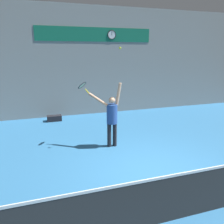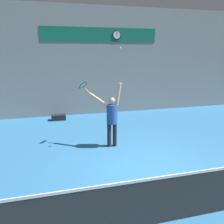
# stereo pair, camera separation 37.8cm
# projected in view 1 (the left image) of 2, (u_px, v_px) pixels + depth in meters

# --- Properties ---
(ground_plane) EXTENTS (18.00, 18.00, 0.00)m
(ground_plane) POSITION_uv_depth(u_px,v_px,m) (155.00, 175.00, 5.43)
(ground_plane) COLOR teal
(back_wall) EXTENTS (18.00, 0.10, 5.00)m
(back_wall) POSITION_uv_depth(u_px,v_px,m) (96.00, 62.00, 10.36)
(back_wall) COLOR gray
(back_wall) RESTS_ON ground_plane
(sponsor_banner) EXTENTS (5.37, 0.02, 0.62)m
(sponsor_banner) POSITION_uv_depth(u_px,v_px,m) (96.00, 34.00, 9.98)
(sponsor_banner) COLOR #146B4C
(scoreboard_clock) EXTENTS (0.42, 0.04, 0.42)m
(scoreboard_clock) POSITION_uv_depth(u_px,v_px,m) (112.00, 35.00, 10.18)
(scoreboard_clock) COLOR white
(court_net) EXTENTS (8.55, 0.07, 1.06)m
(court_net) POSITION_uv_depth(u_px,v_px,m) (194.00, 192.00, 3.97)
(court_net) COLOR #333333
(court_net) RESTS_ON ground_plane
(tennis_player) EXTENTS (0.98, 0.61, 2.07)m
(tennis_player) POSITION_uv_depth(u_px,v_px,m) (112.00, 116.00, 6.86)
(tennis_player) COLOR black
(tennis_player) RESTS_ON ground_plane
(tennis_racket) EXTENTS (0.40, 0.41, 0.38)m
(tennis_racket) POSITION_uv_depth(u_px,v_px,m) (83.00, 86.00, 6.88)
(tennis_racket) COLOR yellow
(tennis_ball) EXTENTS (0.07, 0.07, 0.07)m
(tennis_ball) POSITION_uv_depth(u_px,v_px,m) (120.00, 48.00, 6.31)
(tennis_ball) COLOR #CCDB2D
(equipment_bag) EXTENTS (0.63, 0.31, 0.25)m
(equipment_bag) POSITION_uv_depth(u_px,v_px,m) (54.00, 118.00, 9.70)
(equipment_bag) COLOR black
(equipment_bag) RESTS_ON ground_plane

